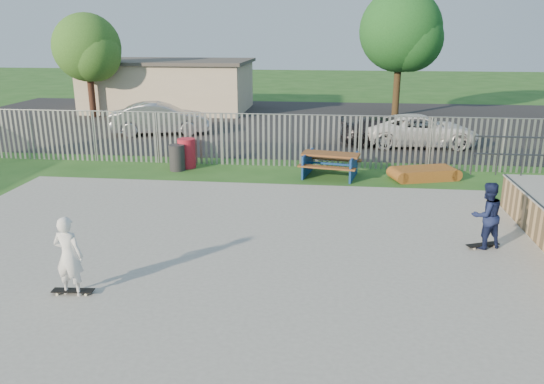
# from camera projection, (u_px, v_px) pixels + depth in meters

# --- Properties ---
(ground) EXTENTS (120.00, 120.00, 0.00)m
(ground) POSITION_uv_depth(u_px,v_px,m) (213.00, 263.00, 11.97)
(ground) COLOR #24561D
(ground) RESTS_ON ground
(concrete_slab) EXTENTS (15.00, 12.00, 0.15)m
(concrete_slab) POSITION_uv_depth(u_px,v_px,m) (213.00, 260.00, 11.95)
(concrete_slab) COLOR gray
(concrete_slab) RESTS_ON ground
(fence) EXTENTS (26.04, 16.02, 2.00)m
(fence) POSITION_uv_depth(u_px,v_px,m) (278.00, 170.00, 15.92)
(fence) COLOR gray
(fence) RESTS_ON ground
(picnic_table) EXTENTS (2.28, 1.99, 0.85)m
(picnic_table) POSITION_uv_depth(u_px,v_px,m) (330.00, 165.00, 18.89)
(picnic_table) COLOR brown
(picnic_table) RESTS_ON ground
(funbox) EXTENTS (2.21, 1.56, 0.40)m
(funbox) POSITION_uv_depth(u_px,v_px,m) (424.00, 174.00, 18.60)
(funbox) COLOR brown
(funbox) RESTS_ON ground
(trash_bin_red) EXTENTS (0.67, 0.67, 1.11)m
(trash_bin_red) POSITION_uv_depth(u_px,v_px,m) (187.00, 153.00, 20.08)
(trash_bin_red) COLOR #B71C2E
(trash_bin_red) RESTS_ON ground
(trash_bin_grey) EXTENTS (0.58, 0.58, 0.97)m
(trash_bin_grey) POSITION_uv_depth(u_px,v_px,m) (177.00, 158.00, 19.69)
(trash_bin_grey) COLOR #2A292C
(trash_bin_grey) RESTS_ON ground
(parking_lot) EXTENTS (40.00, 18.00, 0.02)m
(parking_lot) POSITION_uv_depth(u_px,v_px,m) (287.00, 122.00, 30.01)
(parking_lot) COLOR black
(parking_lot) RESTS_ON ground
(car_silver) EXTENTS (5.04, 2.83, 1.57)m
(car_silver) POSITION_uv_depth(u_px,v_px,m) (160.00, 119.00, 26.34)
(car_silver) COLOR #AEAEB3
(car_silver) RESTS_ON parking_lot
(car_dark) EXTENTS (4.29, 1.82, 1.24)m
(car_dark) POSITION_uv_depth(u_px,v_px,m) (388.00, 132.00, 23.77)
(car_dark) COLOR black
(car_dark) RESTS_ON parking_lot
(car_white) EXTENTS (5.16, 2.63, 1.39)m
(car_white) POSITION_uv_depth(u_px,v_px,m) (421.00, 130.00, 23.75)
(car_white) COLOR white
(car_white) RESTS_ON parking_lot
(building) EXTENTS (10.40, 6.40, 3.20)m
(building) POSITION_uv_depth(u_px,v_px,m) (169.00, 85.00, 34.22)
(building) COLOR beige
(building) RESTS_ON ground
(tree_left) EXTENTS (3.89, 3.89, 6.00)m
(tree_left) POSITION_uv_depth(u_px,v_px,m) (87.00, 48.00, 30.61)
(tree_left) COLOR #44261B
(tree_left) RESTS_ON ground
(tree_mid) EXTENTS (4.79, 4.79, 7.39)m
(tree_mid) POSITION_uv_depth(u_px,v_px,m) (401.00, 31.00, 30.95)
(tree_mid) COLOR #45321B
(tree_mid) RESTS_ON ground
(skateboard_a) EXTENTS (0.82, 0.49, 0.08)m
(skateboard_a) POSITION_uv_depth(u_px,v_px,m) (483.00, 246.00, 12.43)
(skateboard_a) COLOR black
(skateboard_a) RESTS_ON concrete_slab
(skateboard_b) EXTENTS (0.81, 0.26, 0.08)m
(skateboard_b) POSITION_uv_depth(u_px,v_px,m) (73.00, 292.00, 10.24)
(skateboard_b) COLOR black
(skateboard_b) RESTS_ON concrete_slab
(skater_navy) EXTENTS (0.94, 0.85, 1.58)m
(skater_navy) POSITION_uv_depth(u_px,v_px,m) (486.00, 215.00, 12.21)
(skater_navy) COLOR #151D43
(skater_navy) RESTS_ON concrete_slab
(skater_white) EXTENTS (0.61, 0.43, 1.58)m
(skater_white) POSITION_uv_depth(u_px,v_px,m) (69.00, 256.00, 10.02)
(skater_white) COLOR white
(skater_white) RESTS_ON concrete_slab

